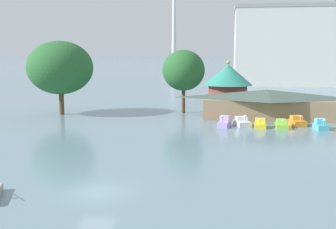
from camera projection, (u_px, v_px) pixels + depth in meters
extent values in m
plane|color=slate|center=(96.00, 192.00, 28.65)|extent=(2000.00, 2000.00, 0.00)
cylinder|color=tan|center=(14.00, 194.00, 27.58)|extent=(0.75, 1.86, 0.80)
cube|color=#B299D8|center=(224.00, 124.00, 53.87)|extent=(1.93, 2.95, 0.67)
cube|color=#C8ADF0|center=(225.00, 119.00, 54.08)|extent=(1.41, 1.45, 0.74)
cylinder|color=#B299D8|center=(222.00, 120.00, 52.75)|extent=(0.14, 0.14, 0.74)
sphere|color=white|center=(223.00, 116.00, 52.67)|extent=(0.32, 0.32, 0.32)
cube|color=white|center=(242.00, 124.00, 54.15)|extent=(2.40, 3.00, 0.72)
cube|color=white|center=(241.00, 119.00, 54.37)|extent=(1.72, 1.56, 0.54)
cylinder|color=white|center=(245.00, 120.00, 53.03)|extent=(0.14, 0.14, 0.65)
sphere|color=white|center=(245.00, 116.00, 52.96)|extent=(0.37, 0.37, 0.37)
cube|color=yellow|center=(260.00, 126.00, 53.15)|extent=(1.69, 2.34, 0.58)
cube|color=yellow|center=(260.00, 121.00, 53.32)|extent=(1.36, 1.10, 0.64)
cylinder|color=yellow|center=(260.00, 123.00, 52.21)|extent=(0.14, 0.14, 0.47)
sphere|color=white|center=(260.00, 120.00, 52.15)|extent=(0.34, 0.34, 0.34)
cube|color=#8CCC3F|center=(282.00, 126.00, 52.80)|extent=(1.56, 2.93, 0.63)
cube|color=#A0E24F|center=(281.00, 121.00, 53.07)|extent=(1.29, 1.33, 0.50)
cylinder|color=#8CCC3F|center=(283.00, 123.00, 51.59)|extent=(0.14, 0.14, 0.45)
sphere|color=white|center=(283.00, 120.00, 51.54)|extent=(0.28, 0.28, 0.28)
cube|color=orange|center=(297.00, 123.00, 54.41)|extent=(2.26, 2.85, 0.79)
cube|color=gold|center=(296.00, 118.00, 54.62)|extent=(1.68, 1.45, 0.57)
cylinder|color=orange|center=(301.00, 119.00, 53.33)|extent=(0.14, 0.14, 0.50)
sphere|color=white|center=(301.00, 117.00, 53.27)|extent=(0.29, 0.29, 0.29)
cube|color=#4CB7CC|center=(321.00, 127.00, 51.92)|extent=(1.74, 2.46, 0.66)
cube|color=#5DCDE2|center=(320.00, 121.00, 52.10)|extent=(1.34, 1.19, 0.72)
cylinder|color=#4CB7CC|center=(324.00, 124.00, 50.93)|extent=(0.14, 0.14, 0.48)
sphere|color=white|center=(324.00, 120.00, 50.87)|extent=(0.34, 0.34, 0.34)
cube|color=#9E7F5B|center=(267.00, 108.00, 60.87)|extent=(18.72, 6.92, 2.94)
pyramid|color=#42564C|center=(267.00, 94.00, 60.55)|extent=(20.22, 7.96, 1.35)
cylinder|color=brown|center=(228.00, 95.00, 76.76)|extent=(7.25, 7.25, 3.71)
cone|color=teal|center=(228.00, 75.00, 76.19)|extent=(9.20, 9.20, 3.85)
sphere|color=#B7993D|center=(228.00, 62.00, 75.84)|extent=(0.70, 0.70, 0.70)
cylinder|color=brown|center=(62.00, 104.00, 64.36)|extent=(0.76, 0.76, 3.24)
ellipsoid|color=#28602D|center=(60.00, 68.00, 63.49)|extent=(10.24, 10.24, 8.33)
cylinder|color=brown|center=(183.00, 102.00, 66.19)|extent=(0.58, 0.58, 3.63)
ellipsoid|color=#28602D|center=(184.00, 70.00, 65.42)|extent=(6.83, 6.83, 6.56)
cube|color=silver|center=(299.00, 48.00, 121.28)|extent=(37.96, 14.15, 22.46)
cube|color=#999993|center=(301.00, 7.00, 119.51)|extent=(38.72, 14.43, 1.00)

